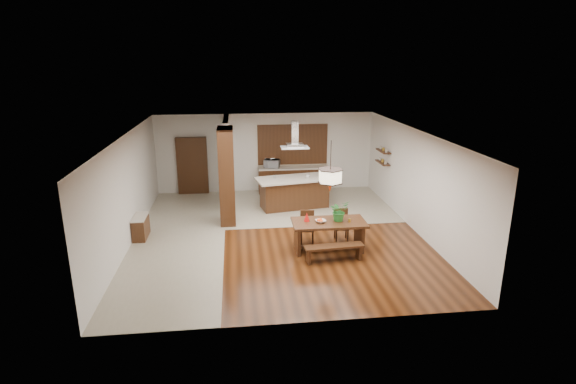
{
  "coord_description": "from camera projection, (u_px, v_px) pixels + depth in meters",
  "views": [
    {
      "loc": [
        -1.12,
        -11.88,
        4.83
      ],
      "look_at": [
        0.3,
        0.0,
        1.25
      ],
      "focal_mm": 28.0,
      "sensor_mm": 36.0,
      "label": 1
    }
  ],
  "objects": [
    {
      "name": "gold_ornament",
      "position": [
        350.0,
        220.0,
        11.5
      ],
      "size": [
        0.07,
        0.07,
        0.09
      ],
      "primitive_type": "cylinder",
      "rotation": [
        0.0,
        0.0,
        -0.15
      ],
      "color": "gold",
      "rests_on": "dining_table"
    },
    {
      "name": "dining_chair_left",
      "position": [
        307.0,
        227.0,
        12.17
      ],
      "size": [
        0.43,
        0.43,
        0.86
      ],
      "primitive_type": null,
      "rotation": [
        0.0,
        0.0,
        -0.14
      ],
      "color": "black",
      "rests_on": "ground"
    },
    {
      "name": "island_cup",
      "position": [
        308.0,
        176.0,
        14.79
      ],
      "size": [
        0.13,
        0.13,
        0.09
      ],
      "primitive_type": "imported",
      "rotation": [
        0.0,
        0.0,
        0.12
      ],
      "color": "silver",
      "rests_on": "kitchen_island"
    },
    {
      "name": "hallway_doorway",
      "position": [
        192.0,
        166.0,
        16.4
      ],
      "size": [
        1.1,
        0.2,
        2.1
      ],
      "primitive_type": "cube",
      "color": "black",
      "rests_on": "ground"
    },
    {
      "name": "napkin_cone",
      "position": [
        307.0,
        217.0,
        11.55
      ],
      "size": [
        0.15,
        0.15,
        0.24
      ],
      "primitive_type": "cone",
      "rotation": [
        0.0,
        0.0,
        -0.01
      ],
      "color": "red",
      "rests_on": "dining_table"
    },
    {
      "name": "rear_counter",
      "position": [
        293.0,
        179.0,
        16.79
      ],
      "size": [
        2.6,
        0.62,
        0.95
      ],
      "color": "black",
      "rests_on": "ground"
    },
    {
      "name": "microwave",
      "position": [
        272.0,
        164.0,
        16.51
      ],
      "size": [
        0.64,
        0.52,
        0.31
      ],
      "primitive_type": "imported",
      "rotation": [
        0.0,
        0.0,
        -0.29
      ],
      "color": "silver",
      "rests_on": "rear_counter"
    },
    {
      "name": "kitchen_window",
      "position": [
        292.0,
        144.0,
        16.67
      ],
      "size": [
        2.6,
        0.08,
        1.5
      ],
      "primitive_type": "cube",
      "color": "#97632D",
      "rests_on": "room_shell"
    },
    {
      "name": "partition_stub",
      "position": [
        227.0,
        161.0,
        15.38
      ],
      "size": [
        0.18,
        2.4,
        2.9
      ],
      "primitive_type": "cube",
      "color": "silver",
      "rests_on": "ground"
    },
    {
      "name": "tile_kitchen",
      "position": [
        307.0,
        205.0,
        15.34
      ],
      "size": [
        5.5,
        4.0,
        0.01
      ],
      "primitive_type": "cube",
      "color": "#B3AB95",
      "rests_on": "ground"
    },
    {
      "name": "dining_table",
      "position": [
        329.0,
        229.0,
        11.62
      ],
      "size": [
        1.9,
        0.96,
        0.79
      ],
      "rotation": [
        0.0,
        0.0,
        -0.01
      ],
      "color": "black",
      "rests_on": "ground"
    },
    {
      "name": "kitchen_island",
      "position": [
        294.0,
        192.0,
        14.97
      ],
      "size": [
        2.67,
        1.53,
        1.04
      ],
      "rotation": [
        0.0,
        0.0,
        0.18
      ],
      "color": "black",
      "rests_on": "ground"
    },
    {
      "name": "dining_bench",
      "position": [
        334.0,
        253.0,
        11.08
      ],
      "size": [
        1.49,
        0.43,
        0.41
      ],
      "primitive_type": null,
      "rotation": [
        0.0,
        0.0,
        0.08
      ],
      "color": "black",
      "rests_on": "ground"
    },
    {
      "name": "soffit_band",
      "position": [
        277.0,
        134.0,
        11.99
      ],
      "size": [
        8.0,
        9.0,
        0.02
      ],
      "primitive_type": "cube",
      "color": "#361A0D",
      "rests_on": "room_shell"
    },
    {
      "name": "fruit_bowl",
      "position": [
        321.0,
        221.0,
        11.49
      ],
      "size": [
        0.31,
        0.31,
        0.06
      ],
      "primitive_type": "imported",
      "rotation": [
        0.0,
        0.0,
        0.2
      ],
      "color": "beige",
      "rests_on": "dining_table"
    },
    {
      "name": "pendant_lantern",
      "position": [
        331.0,
        166.0,
        11.15
      ],
      "size": [
        0.64,
        0.64,
        1.31
      ],
      "primitive_type": null,
      "color": "beige",
      "rests_on": "room_shell"
    },
    {
      "name": "tile_hallway",
      "position": [
        179.0,
        238.0,
        12.5
      ],
      "size": [
        2.5,
        9.0,
        0.01
      ],
      "primitive_type": "cube",
      "color": "#B3AB95",
      "rests_on": "ground"
    },
    {
      "name": "room_shell",
      "position": [
        277.0,
        164.0,
        12.23
      ],
      "size": [
        9.0,
        9.04,
        2.92
      ],
      "color": "#381A0A",
      "rests_on": "ground"
    },
    {
      "name": "partition_pier",
      "position": [
        227.0,
        176.0,
        13.38
      ],
      "size": [
        0.45,
        1.0,
        2.9
      ],
      "primitive_type": "cube",
      "color": "black",
      "rests_on": "ground"
    },
    {
      "name": "foliage_plant",
      "position": [
        339.0,
        211.0,
        11.54
      ],
      "size": [
        0.62,
        0.59,
        0.54
      ],
      "primitive_type": "imported",
      "rotation": [
        0.0,
        0.0,
        0.44
      ],
      "color": "#267329",
      "rests_on": "dining_table"
    },
    {
      "name": "shelf_upper",
      "position": [
        383.0,
        151.0,
        15.21
      ],
      "size": [
        0.26,
        0.9,
        0.04
      ],
      "primitive_type": "cube",
      "color": "black",
      "rests_on": "room_shell"
    },
    {
      "name": "shelf_lower",
      "position": [
        383.0,
        163.0,
        15.33
      ],
      "size": [
        0.26,
        0.9,
        0.04
      ],
      "primitive_type": "cube",
      "color": "black",
      "rests_on": "room_shell"
    },
    {
      "name": "range_hood",
      "position": [
        295.0,
        135.0,
        14.42
      ],
      "size": [
        0.9,
        0.55,
        0.87
      ],
      "primitive_type": null,
      "color": "silver",
      "rests_on": "room_shell"
    },
    {
      "name": "hallway_console",
      "position": [
        141.0,
        227.0,
        12.49
      ],
      "size": [
        0.37,
        0.88,
        0.63
      ],
      "primitive_type": "cube",
      "color": "black",
      "rests_on": "ground"
    },
    {
      "name": "dining_chair_right",
      "position": [
        341.0,
        225.0,
        12.27
      ],
      "size": [
        0.42,
        0.42,
        0.88
      ],
      "primitive_type": null,
      "rotation": [
        0.0,
        0.0,
        -0.08
      ],
      "color": "black",
      "rests_on": "ground"
    }
  ]
}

